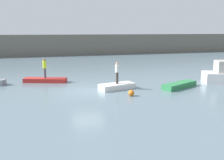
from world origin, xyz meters
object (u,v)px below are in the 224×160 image
at_px(mooring_buoy, 131,93).
at_px(rowboat_red, 45,80).
at_px(rowboat_white, 117,86).
at_px(person_hiviz_shirt, 45,67).
at_px(rowboat_green, 179,85).
at_px(person_white_shirt, 117,72).

bearing_deg(mooring_buoy, rowboat_red, 130.45).
height_order(rowboat_white, person_hiviz_shirt, person_hiviz_shirt).
bearing_deg(person_hiviz_shirt, mooring_buoy, -49.55).
bearing_deg(person_hiviz_shirt, rowboat_white, -38.88).
bearing_deg(rowboat_white, mooring_buoy, -95.35).
bearing_deg(mooring_buoy, rowboat_white, 97.79).
relative_size(rowboat_green, person_hiviz_shirt, 1.98).
xyz_separation_m(rowboat_green, mooring_buoy, (-4.85, -1.43, 0.01)).
relative_size(rowboat_red, rowboat_green, 1.07).
bearing_deg(person_hiviz_shirt, rowboat_green, -27.08).
bearing_deg(rowboat_red, rowboat_white, -19.67).
bearing_deg(person_white_shirt, rowboat_white, 0.00).
height_order(rowboat_green, person_white_shirt, person_white_shirt).
bearing_deg(person_white_shirt, person_hiviz_shirt, 141.12).
xyz_separation_m(person_white_shirt, mooring_buoy, (0.33, -2.43, -1.21)).
relative_size(rowboat_green, person_white_shirt, 2.05).
height_order(rowboat_red, person_white_shirt, person_white_shirt).
distance_m(rowboat_red, person_hiviz_shirt, 1.23).
bearing_deg(rowboat_red, person_hiviz_shirt, 109.21).
bearing_deg(rowboat_red, mooring_buoy, -30.34).
xyz_separation_m(rowboat_red, mooring_buoy, (5.90, -6.92, 0.03)).
distance_m(rowboat_green, mooring_buoy, 5.05).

